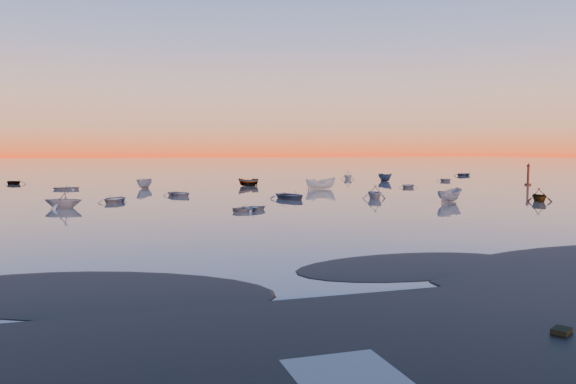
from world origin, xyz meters
name	(u,v)px	position (x,y,z in m)	size (l,w,h in m)	color
ground	(190,175)	(0.00, 100.00, 0.00)	(600.00, 600.00, 0.00)	#665D55
mud_lobes	(503,270)	(0.00, -1.00, 0.01)	(140.00, 6.00, 0.07)	black
moored_fleet	(237,189)	(0.00, 53.00, 0.00)	(124.00, 58.00, 1.20)	silver
boat_near_left	(180,196)	(-8.76, 43.17, 0.00)	(3.93, 1.64, 0.98)	gray
boat_near_center	(449,202)	(16.00, 27.20, 0.00)	(4.02, 1.70, 1.39)	gray
boat_near_right	(375,199)	(10.86, 33.41, 0.00)	(3.26, 1.47, 1.14)	gray
channel_marker	(528,176)	(43.68, 48.37, 1.35)	(0.96, 0.96, 3.43)	#46180F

